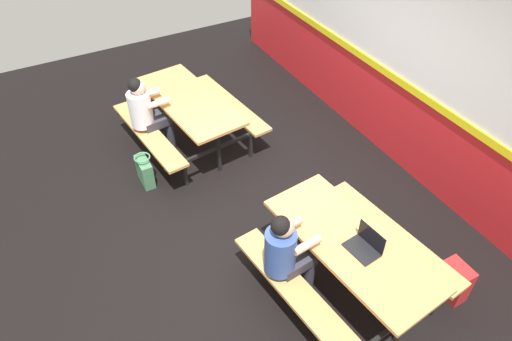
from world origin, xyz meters
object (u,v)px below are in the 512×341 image
Objects in this scene: student_nearer at (147,110)px; student_further at (287,251)px; picnic_table_right at (350,253)px; backpack_dark at (455,281)px; tote_bag_bright at (145,171)px; laptop_dark at (365,245)px; picnic_table_left at (189,109)px.

student_further is (2.89, 0.40, 0.00)m from student_nearer.
backpack_dark is (0.59, 0.93, -0.36)m from picnic_table_right.
student_further is 1.80m from backpack_dark.
tote_bag_bright is at bearing -163.47° from student_further.
laptop_dark reaches higher than tote_bag_bright.
student_nearer is 3.52× the size of laptop_dark.
picnic_table_right is at bearing 26.52° from tote_bag_bright.
student_nearer is 4.21m from backpack_dark.
picnic_table_left is 4.44× the size of tote_bag_bright.
picnic_table_left is 4.34× the size of backpack_dark.
picnic_table_left is 2.83m from student_further.
backpack_dark is at bearing 35.02° from tote_bag_bright.
backpack_dark is 3.85m from tote_bag_bright.
picnic_table_right is 0.64m from student_further.
laptop_dark reaches higher than picnic_table_left.
laptop_dark is at bearing 22.92° from picnic_table_right.
student_nearer reaches higher than backpack_dark.
student_further is at bearing 7.83° from student_nearer.
picnic_table_left is at bearing 119.57° from tote_bag_bright.
student_further is at bearing 16.53° from tote_bag_bright.
picnic_table_right is (3.05, 0.42, 0.00)m from picnic_table_left.
student_further reaches higher than laptop_dark.
picnic_table_right is 2.89m from tote_bag_bright.
student_nearer is 3.40m from laptop_dark.
student_nearer is at bearing -162.29° from laptop_dark.
student_nearer is at bearing 152.10° from tote_bag_bright.
picnic_table_right is at bearing 7.76° from picnic_table_left.
backpack_dark is (0.82, 1.52, -0.49)m from student_further.
picnic_table_right is 3.27m from student_nearer.
tote_bag_bright is (-2.33, -0.69, -0.51)m from student_further.
backpack_dark is at bearing 61.55° from student_further.
laptop_dark is at bearing 8.37° from picnic_table_left.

